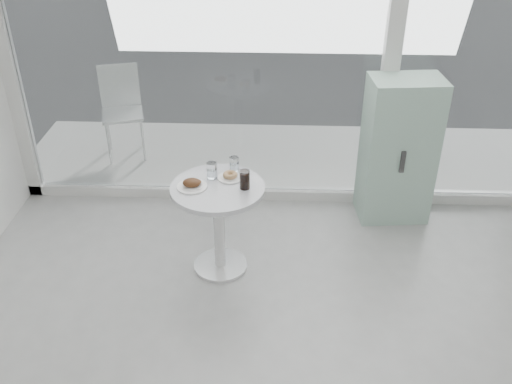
{
  "coord_description": "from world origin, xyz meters",
  "views": [
    {
      "loc": [
        -0.05,
        -1.78,
        2.97
      ],
      "look_at": [
        -0.2,
        1.7,
        0.85
      ],
      "focal_mm": 40.0,
      "sensor_mm": 36.0,
      "label": 1
    }
  ],
  "objects_px": {
    "main_table": "(218,211)",
    "plate_donut": "(230,176)",
    "water_tumbler_b": "(234,165)",
    "mint_cabinet": "(398,150)",
    "cola_glass": "(245,180)",
    "patio_chair": "(122,105)",
    "water_tumbler_a": "(212,171)",
    "plate_fritter": "(192,184)"
  },
  "relations": [
    {
      "from": "main_table",
      "to": "mint_cabinet",
      "type": "bearing_deg",
      "value": 29.65
    },
    {
      "from": "water_tumbler_b",
      "to": "cola_glass",
      "type": "height_order",
      "value": "cola_glass"
    },
    {
      "from": "mint_cabinet",
      "to": "plate_donut",
      "type": "distance_m",
      "value": 1.61
    },
    {
      "from": "plate_fritter",
      "to": "plate_donut",
      "type": "height_order",
      "value": "plate_fritter"
    },
    {
      "from": "plate_donut",
      "to": "cola_glass",
      "type": "distance_m",
      "value": 0.19
    },
    {
      "from": "patio_chair",
      "to": "plate_donut",
      "type": "bearing_deg",
      "value": -69.33
    },
    {
      "from": "plate_fritter",
      "to": "water_tumbler_a",
      "type": "height_order",
      "value": "water_tumbler_a"
    },
    {
      "from": "main_table",
      "to": "cola_glass",
      "type": "relative_size",
      "value": 5.24
    },
    {
      "from": "plate_donut",
      "to": "main_table",
      "type": "bearing_deg",
      "value": -124.66
    },
    {
      "from": "water_tumbler_b",
      "to": "plate_fritter",
      "type": "bearing_deg",
      "value": -138.0
    },
    {
      "from": "cola_glass",
      "to": "patio_chair",
      "type": "bearing_deg",
      "value": 126.43
    },
    {
      "from": "main_table",
      "to": "cola_glass",
      "type": "bearing_deg",
      "value": -4.68
    },
    {
      "from": "main_table",
      "to": "plate_donut",
      "type": "xyz_separation_m",
      "value": [
        0.09,
        0.13,
        0.24
      ]
    },
    {
      "from": "water_tumbler_b",
      "to": "cola_glass",
      "type": "bearing_deg",
      "value": -69.58
    },
    {
      "from": "water_tumbler_a",
      "to": "plate_donut",
      "type": "bearing_deg",
      "value": -1.46
    },
    {
      "from": "water_tumbler_b",
      "to": "cola_glass",
      "type": "relative_size",
      "value": 0.82
    },
    {
      "from": "mint_cabinet",
      "to": "water_tumbler_a",
      "type": "xyz_separation_m",
      "value": [
        -1.57,
        -0.73,
        0.16
      ]
    },
    {
      "from": "mint_cabinet",
      "to": "patio_chair",
      "type": "height_order",
      "value": "mint_cabinet"
    },
    {
      "from": "patio_chair",
      "to": "plate_fritter",
      "type": "height_order",
      "value": "patio_chair"
    },
    {
      "from": "water_tumbler_a",
      "to": "cola_glass",
      "type": "relative_size",
      "value": 0.89
    },
    {
      "from": "water_tumbler_a",
      "to": "water_tumbler_b",
      "type": "xyz_separation_m",
      "value": [
        0.16,
        0.12,
        -0.0
      ]
    },
    {
      "from": "mint_cabinet",
      "to": "cola_glass",
      "type": "distance_m",
      "value": 1.59
    },
    {
      "from": "water_tumbler_b",
      "to": "patio_chair",
      "type": "bearing_deg",
      "value": 128.51
    },
    {
      "from": "plate_donut",
      "to": "water_tumbler_b",
      "type": "bearing_deg",
      "value": 79.34
    },
    {
      "from": "cola_glass",
      "to": "main_table",
      "type": "bearing_deg",
      "value": 175.32
    },
    {
      "from": "mint_cabinet",
      "to": "cola_glass",
      "type": "bearing_deg",
      "value": -151.76
    },
    {
      "from": "water_tumbler_b",
      "to": "water_tumbler_a",
      "type": "bearing_deg",
      "value": -143.96
    },
    {
      "from": "main_table",
      "to": "water_tumbler_a",
      "type": "relative_size",
      "value": 5.89
    },
    {
      "from": "main_table",
      "to": "water_tumbler_b",
      "type": "height_order",
      "value": "water_tumbler_b"
    },
    {
      "from": "patio_chair",
      "to": "water_tumbler_a",
      "type": "xyz_separation_m",
      "value": [
        1.17,
        -1.8,
        0.23
      ]
    },
    {
      "from": "patio_chair",
      "to": "cola_glass",
      "type": "xyz_separation_m",
      "value": [
        1.43,
        -1.94,
        0.24
      ]
    },
    {
      "from": "mint_cabinet",
      "to": "plate_fritter",
      "type": "relative_size",
      "value": 5.78
    },
    {
      "from": "main_table",
      "to": "cola_glass",
      "type": "xyz_separation_m",
      "value": [
        0.21,
        -0.02,
        0.29
      ]
    },
    {
      "from": "water_tumbler_a",
      "to": "mint_cabinet",
      "type": "bearing_deg",
      "value": 25.06
    },
    {
      "from": "patio_chair",
      "to": "mint_cabinet",
      "type": "bearing_deg",
      "value": -36.59
    },
    {
      "from": "main_table",
      "to": "cola_glass",
      "type": "distance_m",
      "value": 0.36
    },
    {
      "from": "patio_chair",
      "to": "water_tumbler_b",
      "type": "relative_size",
      "value": 8.05
    },
    {
      "from": "mint_cabinet",
      "to": "water_tumbler_a",
      "type": "distance_m",
      "value": 1.74
    },
    {
      "from": "water_tumbler_a",
      "to": "cola_glass",
      "type": "bearing_deg",
      "value": -29.08
    },
    {
      "from": "plate_donut",
      "to": "water_tumbler_b",
      "type": "relative_size",
      "value": 1.62
    },
    {
      "from": "plate_fritter",
      "to": "cola_glass",
      "type": "height_order",
      "value": "cola_glass"
    },
    {
      "from": "patio_chair",
      "to": "cola_glass",
      "type": "distance_m",
      "value": 2.42
    }
  ]
}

